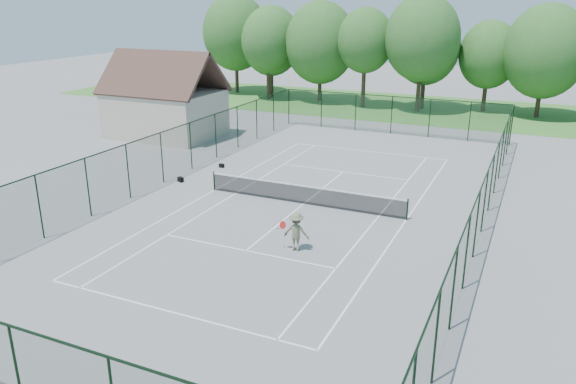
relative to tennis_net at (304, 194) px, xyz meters
The scene contains 10 objects.
ground 0.58m from the tennis_net, ahead, with size 140.00×140.00×0.00m, color gray.
grass_far 30.01m from the tennis_net, 90.00° to the left, with size 80.00×16.00×0.01m, color #428030.
court_lines 0.57m from the tennis_net, ahead, with size 11.05×23.85×0.01m.
tennis_net is the anchor object (origin of this frame).
fence_enclosure 0.98m from the tennis_net, ahead, with size 18.05×36.05×3.02m.
utility_building 19.04m from the tennis_net, 147.99° to the left, with size 8.60×6.27×6.63m.
tree_line_far 30.48m from the tennis_net, 90.00° to the left, with size 39.40×6.40×9.70m.
sports_bag_a 8.16m from the tennis_net, behind, with size 0.37×0.22×0.29m, color black.
sports_bag_b 8.51m from the tennis_net, 151.35° to the left, with size 0.32×0.19×0.25m, color black.
tennis_player 5.77m from the tennis_net, 70.27° to the right, with size 1.99×0.82×1.71m.
Camera 1 is at (10.77, -25.72, 10.30)m, focal length 35.00 mm.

